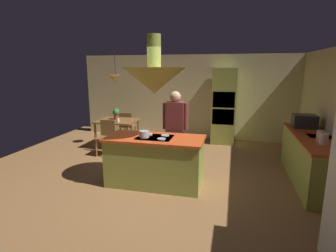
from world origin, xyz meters
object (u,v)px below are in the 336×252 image
Objects in this scene: chair_facing_island at (107,135)px; microwave_on_counter at (304,121)px; cup_on_table at (118,120)px; dining_table at (117,124)px; kitchen_island at (155,161)px; cooking_pot_on_cooktop at (144,134)px; canister_flour at (324,139)px; potted_plant_on_table at (116,113)px; oven_tower at (224,106)px; chair_by_back_wall at (127,124)px; canister_sugar at (321,136)px; person_at_island at (175,126)px.

chair_facing_island is 4.57m from microwave_on_counter.
dining_table is at bearing 119.19° from cup_on_table.
cooking_pot_on_cooktop is (-0.16, -0.13, 0.53)m from kitchen_island.
kitchen_island is at bearing -40.10° from chair_facing_island.
dining_table is 5.87× the size of cooking_pot_on_cooktop.
cooking_pot_on_cooktop is at bearing -173.81° from canister_flour.
dining_table is 3.52× the size of potted_plant_on_table.
oven_tower is 2.47× the size of chair_by_back_wall.
kitchen_island reaches higher than cup_on_table.
oven_tower reaches higher than chair_by_back_wall.
canister_flour reaches higher than chair_by_back_wall.
canister_sugar is at bearing -18.77° from cup_on_table.
oven_tower is at bearing 32.91° from chair_facing_island.
person_at_island is 0.91m from cooking_pot_on_cooktop.
potted_plant_on_table is (-0.07, 0.77, 0.42)m from chair_facing_island.
cooking_pot_on_cooktop is at bearing -115.16° from person_at_island.
cup_on_table is 4.44m from microwave_on_counter.
dining_table is at bearing 124.63° from cooking_pot_on_cooktop.
microwave_on_counter reaches higher than potted_plant_on_table.
cup_on_table is at bearing 74.31° from chair_facing_island.
cup_on_table is at bearing 97.97° from chair_by_back_wall.
potted_plant_on_table reaches higher than dining_table.
dining_table is at bearing 143.96° from person_at_island.
microwave_on_counter is at bearing 28.24° from kitchen_island.
dining_table is at bearing 157.24° from canister_flour.
cooking_pot_on_cooktop is (1.42, -2.01, 0.19)m from cup_on_table.
chair_by_back_wall is (0.00, 0.67, -0.15)m from dining_table.
chair_by_back_wall is (-2.80, -0.47, -0.57)m from oven_tower.
canister_sugar is (0.00, 0.18, 0.00)m from canister_flour.
person_at_island is at bearing 172.98° from canister_sugar.
oven_tower reaches higher than person_at_island.
oven_tower is 4.67× the size of microwave_on_counter.
potted_plant_on_table is 1.52× the size of canister_sugar.
potted_plant_on_table is 2.83m from cooking_pot_on_cooktop.
kitchen_island is at bearing -51.19° from potted_plant_on_table.
kitchen_island is at bearing -172.47° from canister_sugar.
cooking_pot_on_cooktop reaches higher than dining_table.
canister_flour is at bearing 3.94° from kitchen_island.
person_at_island is at bearing -36.04° from dining_table.
cooking_pot_on_cooktop reaches higher than chair_by_back_wall.
cup_on_table is at bearing 125.20° from cooking_pot_on_cooktop.
oven_tower is 2.69m from person_at_island.
microwave_on_counter is (1.74, -1.72, -0.02)m from oven_tower.
canister_flour is (2.61, -0.50, 0.03)m from person_at_island.
microwave_on_counter reaches higher than dining_table.
canister_flour is 0.18m from canister_sugar.
potted_plant_on_table is 5.03m from canister_flour.
person_at_island is at bearing 169.13° from canister_flour.
canister_sugar reaches higher than dining_table.
chair_by_back_wall is (-1.93, 2.07, -0.47)m from person_at_island.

